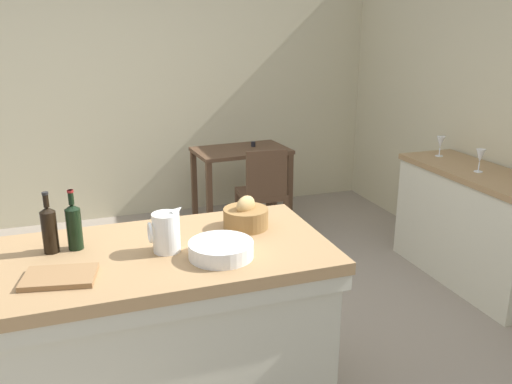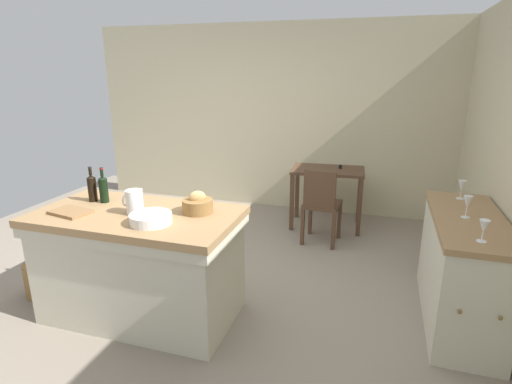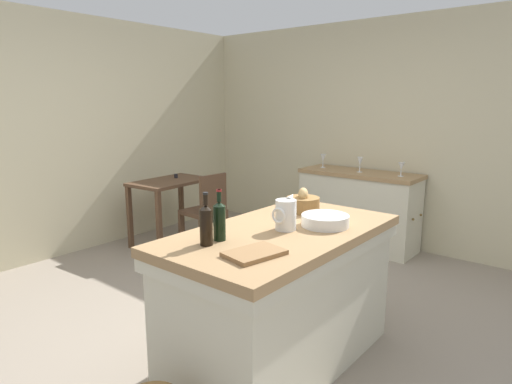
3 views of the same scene
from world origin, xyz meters
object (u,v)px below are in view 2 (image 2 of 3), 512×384
at_px(wine_glass_left, 468,203).
at_px(wine_glass_middle, 462,186).
at_px(bread_basket, 198,205).
at_px(wine_glass_far_left, 484,227).
at_px(wine_bottle_amber, 92,187).
at_px(writing_desk, 328,179).
at_px(wine_bottle_dark, 104,188).
at_px(wicker_hamper, 42,279).
at_px(island_table, 140,261).
at_px(cutting_board, 71,212).
at_px(side_cabinet, 462,270).
at_px(wash_bowl, 151,219).
at_px(wooden_chair, 321,203).
at_px(pitcher, 134,202).

relative_size(wine_glass_left, wine_glass_middle, 1.04).
bearing_deg(bread_basket, wine_glass_far_left, 1.85).
relative_size(wine_bottle_amber, wine_glass_far_left, 1.98).
distance_m(writing_desk, wine_bottle_dark, 2.83).
bearing_deg(wicker_hamper, wine_bottle_dark, 13.94).
bearing_deg(island_table, cutting_board, -160.18).
xyz_separation_m(island_table, wine_glass_far_left, (2.47, 0.21, 0.50)).
xyz_separation_m(island_table, writing_desk, (1.17, 2.47, 0.15)).
relative_size(side_cabinet, wine_glass_middle, 8.39).
xyz_separation_m(wine_bottle_amber, wine_glass_middle, (2.99, 1.04, -0.02)).
height_order(wash_bowl, wicker_hamper, wash_bowl).
height_order(island_table, wash_bowl, wash_bowl).
height_order(writing_desk, wine_bottle_dark, wine_bottle_dark).
bearing_deg(wicker_hamper, wine_glass_middle, 18.74).
bearing_deg(wine_bottle_amber, cutting_board, -83.43).
xyz_separation_m(island_table, cutting_board, (-0.47, -0.17, 0.43)).
height_order(side_cabinet, wine_glass_far_left, wine_glass_far_left).
bearing_deg(wooden_chair, island_table, -122.17).
height_order(side_cabinet, wine_bottle_dark, wine_bottle_dark).
distance_m(island_table, wash_bowl, 0.54).
height_order(cutting_board, wine_bottle_amber, wine_bottle_amber).
distance_m(wine_glass_far_left, wine_glass_left, 0.47).
height_order(wooden_chair, wash_bowl, wash_bowl).
relative_size(writing_desk, wine_glass_far_left, 6.21).
bearing_deg(side_cabinet, cutting_board, -163.73).
bearing_deg(cutting_board, wooden_chair, 51.12).
relative_size(side_cabinet, wine_glass_far_left, 9.16).
bearing_deg(writing_desk, wooden_chair, -88.62).
xyz_separation_m(pitcher, wine_glass_far_left, (2.46, 0.23, -0.01)).
xyz_separation_m(wine_glass_left, wine_glass_middle, (0.04, 0.50, -0.01)).
bearing_deg(bread_basket, wine_bottle_dark, 179.78).
bearing_deg(wine_glass_left, wine_bottle_dark, -169.39).
distance_m(side_cabinet, wooden_chair, 1.76).
bearing_deg(wash_bowl, bread_basket, 54.69).
relative_size(side_cabinet, wine_glass_left, 8.03).
relative_size(wooden_chair, wicker_hamper, 2.91).
relative_size(side_cabinet, bread_basket, 5.81).
relative_size(island_table, cutting_board, 5.37).
bearing_deg(wash_bowl, wine_bottle_amber, 157.11).
bearing_deg(cutting_board, island_table, 19.82).
height_order(side_cabinet, wooden_chair, wooden_chair).
xyz_separation_m(wine_bottle_amber, wicker_hamper, (-0.54, -0.16, -0.86)).
height_order(island_table, wine_glass_far_left, wine_glass_far_left).
relative_size(island_table, wine_bottle_dark, 5.39).
bearing_deg(wine_glass_far_left, wine_glass_middle, 89.03).
xyz_separation_m(wooden_chair, wine_glass_far_left, (1.28, -1.67, 0.49)).
relative_size(bread_basket, wicker_hamper, 0.76).
xyz_separation_m(writing_desk, wine_glass_left, (1.28, -1.79, 0.36)).
distance_m(wine_glass_far_left, wicker_hamper, 3.62).
distance_m(wash_bowl, cutting_board, 0.71).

